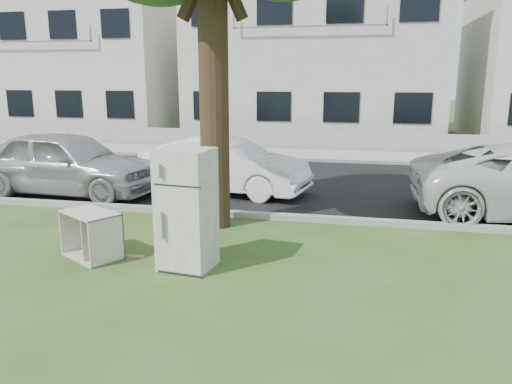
% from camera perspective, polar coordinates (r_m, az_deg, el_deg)
% --- Properties ---
extents(ground, '(120.00, 120.00, 0.00)m').
position_cam_1_polar(ground, '(7.88, -5.48, -7.70)').
color(ground, '#294C1B').
extents(road, '(120.00, 7.00, 0.01)m').
position_cam_1_polar(road, '(13.50, 2.16, 1.14)').
color(road, black).
rests_on(road, ground).
extents(kerb_near, '(120.00, 0.18, 0.12)m').
position_cam_1_polar(kerb_near, '(10.12, -1.32, -2.93)').
color(kerb_near, gray).
rests_on(kerb_near, ground).
extents(kerb_far, '(120.00, 0.18, 0.12)m').
position_cam_1_polar(kerb_far, '(16.95, 4.24, 3.53)').
color(kerb_far, gray).
rests_on(kerb_far, ground).
extents(sidewalk, '(120.00, 2.80, 0.01)m').
position_cam_1_polar(sidewalk, '(18.37, 4.87, 4.27)').
color(sidewalk, gray).
rests_on(sidewalk, ground).
extents(low_wall, '(120.00, 0.15, 0.70)m').
position_cam_1_polar(low_wall, '(19.89, 5.48, 5.93)').
color(low_wall, gray).
rests_on(low_wall, ground).
extents(townhouse_left, '(10.20, 8.16, 7.04)m').
position_cam_1_polar(townhouse_left, '(28.37, -18.67, 13.85)').
color(townhouse_left, beige).
rests_on(townhouse_left, ground).
extents(townhouse_center, '(11.22, 8.16, 7.44)m').
position_cam_1_polar(townhouse_center, '(24.64, 7.04, 15.11)').
color(townhouse_center, silver).
rests_on(townhouse_center, ground).
extents(fridge, '(0.81, 0.77, 1.78)m').
position_cam_1_polar(fridge, '(7.35, -7.93, -1.98)').
color(fridge, beige).
rests_on(fridge, ground).
extents(cabinet, '(1.11, 0.99, 0.74)m').
position_cam_1_polar(cabinet, '(8.25, -18.27, -4.65)').
color(cabinet, silver).
rests_on(cabinet, ground).
extents(plank_a, '(1.18, 0.19, 0.02)m').
position_cam_1_polar(plank_a, '(8.34, -16.46, -6.92)').
color(plank_a, olive).
rests_on(plank_a, ground).
extents(plank_b, '(0.92, 0.55, 0.02)m').
position_cam_1_polar(plank_b, '(9.72, -19.82, -4.32)').
color(plank_b, '#9A7150').
rests_on(plank_b, ground).
extents(plank_c, '(0.53, 0.78, 0.02)m').
position_cam_1_polar(plank_c, '(9.95, -19.02, -3.87)').
color(plank_c, tan).
rests_on(plank_c, ground).
extents(car_center, '(4.31, 2.15, 1.36)m').
position_cam_1_polar(car_center, '(12.18, -3.60, 3.05)').
color(car_center, white).
rests_on(car_center, ground).
extents(car_left, '(4.67, 2.14, 1.55)m').
position_cam_1_polar(car_left, '(12.82, -20.85, 3.17)').
color(car_left, '#9B9CA2').
rests_on(car_left, ground).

